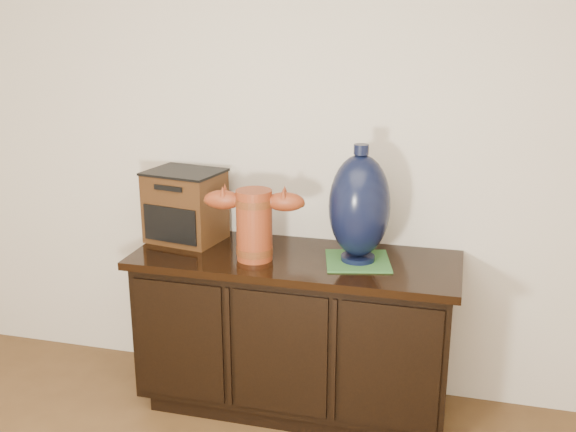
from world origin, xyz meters
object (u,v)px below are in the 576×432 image
(sideboard, at_px, (295,331))
(spray_can, at_px, (353,228))
(tv_radio, at_px, (185,206))
(terracotta_vessel, at_px, (254,221))
(lamp_base, at_px, (359,206))

(sideboard, bearing_deg, spray_can, 37.30)
(tv_radio, bearing_deg, sideboard, 0.31)
(terracotta_vessel, relative_size, spray_can, 2.25)
(tv_radio, relative_size, spray_can, 1.91)
(lamp_base, height_order, spray_can, lamp_base)
(spray_can, bearing_deg, terracotta_vessel, -147.44)
(lamp_base, xyz_separation_m, spray_can, (-0.05, 0.17, -0.15))
(terracotta_vessel, height_order, spray_can, terracotta_vessel)
(sideboard, distance_m, terracotta_vessel, 0.58)
(sideboard, xyz_separation_m, lamp_base, (0.28, 0.01, 0.62))
(sideboard, relative_size, spray_can, 7.34)
(tv_radio, distance_m, spray_can, 0.80)
(sideboard, relative_size, tv_radio, 3.84)
(tv_radio, height_order, lamp_base, lamp_base)
(sideboard, height_order, spray_can, spray_can)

